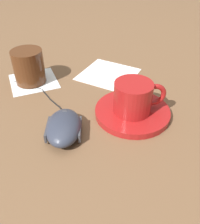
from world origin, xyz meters
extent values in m
plane|color=brown|center=(0.00, 0.00, 0.00)|extent=(3.00, 3.00, 0.00)
cylinder|color=maroon|center=(-0.11, -0.10, 0.01)|extent=(0.15, 0.15, 0.01)
cylinder|color=maroon|center=(-0.11, -0.10, 0.04)|extent=(0.08, 0.08, 0.06)
torus|color=maroon|center=(-0.12, -0.14, 0.05)|extent=(0.02, 0.05, 0.05)
ellipsoid|color=#2D3342|center=(-0.11, 0.04, 0.02)|extent=(0.12, 0.10, 0.04)
cylinder|color=#38383D|center=(-0.08, 0.03, 0.03)|extent=(0.01, 0.01, 0.01)
cube|color=#38383D|center=(-0.10, 0.07, 0.01)|extent=(0.05, 0.03, 0.02)
cube|color=#38383D|center=(-0.12, 0.02, 0.01)|extent=(0.05, 0.03, 0.02)
cylinder|color=black|center=(-0.04, 0.02, 0.00)|extent=(0.04, 0.01, 0.00)
cylinder|color=black|center=(0.00, 0.03, 0.00)|extent=(0.04, 0.01, 0.00)
cylinder|color=black|center=(0.05, 0.04, 0.00)|extent=(0.04, 0.01, 0.00)
cylinder|color=black|center=(0.08, 0.06, 0.00)|extent=(0.03, 0.03, 0.00)
cylinder|color=black|center=(0.11, 0.08, 0.00)|extent=(0.04, 0.03, 0.00)
sphere|color=black|center=(-0.06, 0.02, 0.00)|extent=(0.00, 0.00, 0.00)
sphere|color=black|center=(-0.02, 0.03, 0.00)|extent=(0.00, 0.00, 0.00)
sphere|color=black|center=(0.02, 0.04, 0.00)|extent=(0.00, 0.00, 0.00)
sphere|color=black|center=(0.07, 0.04, 0.00)|extent=(0.00, 0.00, 0.00)
sphere|color=black|center=(0.10, 0.07, 0.00)|extent=(0.00, 0.00, 0.00)
sphere|color=black|center=(0.13, 0.10, 0.00)|extent=(0.00, 0.00, 0.00)
cube|color=white|center=(0.11, 0.05, 0.00)|extent=(0.11, 0.11, 0.00)
cylinder|color=#4C2814|center=(0.11, 0.06, 0.04)|extent=(0.07, 0.07, 0.08)
cube|color=white|center=(0.07, -0.13, 0.00)|extent=(0.19, 0.19, 0.00)
camera|label=1|loc=(-0.45, 0.12, 0.32)|focal=40.00mm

